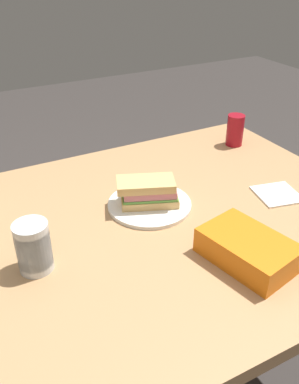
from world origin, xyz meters
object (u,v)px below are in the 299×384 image
object	(u,v)px
sandwich	(148,192)
plastic_cup_stack	(33,247)
soda_can_red	(235,130)
chip_bag	(248,249)
paper_plate	(149,204)
dining_table	(130,253)

from	to	relation	value
sandwich	plastic_cup_stack	xyz separation A→B (m)	(0.37, 0.12, 0.01)
sandwich	soda_can_red	distance (m)	0.57
soda_can_red	plastic_cup_stack	size ratio (longest dim) A/B	0.93
sandwich	soda_can_red	size ratio (longest dim) A/B	1.68
soda_can_red	chip_bag	xyz separation A→B (m)	(0.41, 0.58, -0.03)
sandwich	chip_bag	xyz separation A→B (m)	(-0.10, 0.34, -0.02)
paper_plate	dining_table	bearing A→B (deg)	35.95
dining_table	chip_bag	world-z (taller)	chip_bag
paper_plate	chip_bag	bearing A→B (deg)	106.16
dining_table	plastic_cup_stack	xyz separation A→B (m)	(0.27, 0.04, 0.15)
paper_plate	plastic_cup_stack	xyz separation A→B (m)	(0.38, 0.12, 0.06)
soda_can_red	plastic_cup_stack	distance (m)	0.96
paper_plate	soda_can_red	bearing A→B (deg)	-154.51
dining_table	soda_can_red	xyz separation A→B (m)	(-0.61, -0.32, 0.15)
sandwich	dining_table	bearing A→B (deg)	36.94
sandwich	chip_bag	distance (m)	0.35
paper_plate	chip_bag	xyz separation A→B (m)	(-0.10, 0.34, 0.03)
dining_table	plastic_cup_stack	size ratio (longest dim) A/B	11.66
plastic_cup_stack	sandwich	bearing A→B (deg)	-162.48
paper_plate	sandwich	bearing A→B (deg)	4.50
plastic_cup_stack	dining_table	bearing A→B (deg)	-171.32
soda_can_red	chip_bag	world-z (taller)	soda_can_red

